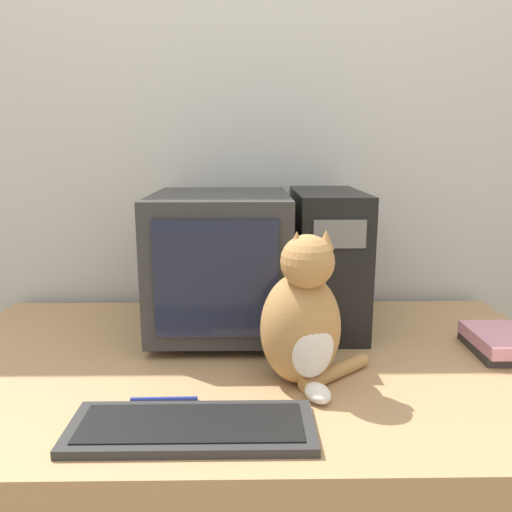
{
  "coord_description": "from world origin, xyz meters",
  "views": [
    {
      "loc": [
        -0.01,
        -0.72,
        1.31
      ],
      "look_at": [
        0.01,
        0.52,
        1.04
      ],
      "focal_mm": 35.0,
      "sensor_mm": 36.0,
      "label": 1
    }
  ],
  "objects_px": {
    "keyboard": "(192,427)",
    "book_stack": "(500,343)",
    "crt_monitor": "(221,261)",
    "pen": "(164,399)",
    "cat": "(303,321)",
    "computer_tower": "(326,259)"
  },
  "relations": [
    {
      "from": "keyboard",
      "to": "cat",
      "type": "xyz_separation_m",
      "value": [
        0.23,
        0.2,
        0.14
      ]
    },
    {
      "from": "computer_tower",
      "to": "cat",
      "type": "bearing_deg",
      "value": -105.83
    },
    {
      "from": "crt_monitor",
      "to": "cat",
      "type": "relative_size",
      "value": 1.26
    },
    {
      "from": "crt_monitor",
      "to": "pen",
      "type": "relative_size",
      "value": 3.17
    },
    {
      "from": "cat",
      "to": "book_stack",
      "type": "bearing_deg",
      "value": -0.74
    },
    {
      "from": "book_stack",
      "to": "pen",
      "type": "bearing_deg",
      "value": -164.1
    },
    {
      "from": "cat",
      "to": "pen",
      "type": "height_order",
      "value": "cat"
    },
    {
      "from": "cat",
      "to": "computer_tower",
      "type": "bearing_deg",
      "value": 56.95
    },
    {
      "from": "computer_tower",
      "to": "keyboard",
      "type": "height_order",
      "value": "computer_tower"
    },
    {
      "from": "keyboard",
      "to": "book_stack",
      "type": "relative_size",
      "value": 2.2
    },
    {
      "from": "cat",
      "to": "book_stack",
      "type": "xyz_separation_m",
      "value": [
        0.54,
        0.16,
        -0.12
      ]
    },
    {
      "from": "keyboard",
      "to": "cat",
      "type": "bearing_deg",
      "value": 40.95
    },
    {
      "from": "cat",
      "to": "book_stack",
      "type": "height_order",
      "value": "cat"
    },
    {
      "from": "keyboard",
      "to": "pen",
      "type": "xyz_separation_m",
      "value": [
        -0.07,
        0.12,
        -0.01
      ]
    },
    {
      "from": "crt_monitor",
      "to": "keyboard",
      "type": "height_order",
      "value": "crt_monitor"
    },
    {
      "from": "keyboard",
      "to": "crt_monitor",
      "type": "bearing_deg",
      "value": 86.84
    },
    {
      "from": "book_stack",
      "to": "cat",
      "type": "bearing_deg",
      "value": -163.52
    },
    {
      "from": "crt_monitor",
      "to": "keyboard",
      "type": "distance_m",
      "value": 0.58
    },
    {
      "from": "cat",
      "to": "pen",
      "type": "distance_m",
      "value": 0.35
    },
    {
      "from": "crt_monitor",
      "to": "keyboard",
      "type": "bearing_deg",
      "value": -93.16
    },
    {
      "from": "cat",
      "to": "book_stack",
      "type": "distance_m",
      "value": 0.58
    },
    {
      "from": "keyboard",
      "to": "pen",
      "type": "distance_m",
      "value": 0.14
    }
  ]
}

